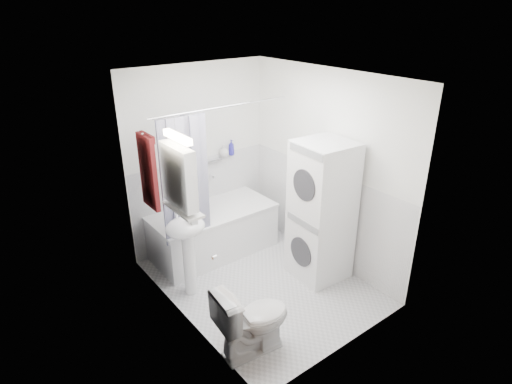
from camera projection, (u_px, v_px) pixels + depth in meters
floor at (260, 282)px, 5.08m from camera, size 2.60×2.60×0.00m
room_walls at (261, 165)px, 4.48m from camera, size 2.60×2.60×2.60m
wainscot at (245, 228)px, 5.05m from camera, size 1.98×2.58×2.58m
door at (215, 257)px, 3.75m from camera, size 0.05×2.00×2.00m
bathtub at (213, 229)px, 5.58m from camera, size 1.60×0.76×0.61m
tub_spout at (211, 176)px, 5.69m from camera, size 0.04×0.12×0.04m
curtain_rod at (223, 107)px, 4.67m from camera, size 1.78×0.02×0.02m
shower_curtain at (186, 181)px, 4.69m from camera, size 0.55×0.02×1.45m
sink at (187, 239)px, 4.62m from camera, size 0.44×0.37×1.04m
medicine_cabinet at (179, 175)px, 4.02m from camera, size 0.13×0.50×0.71m
shelf at (183, 209)px, 4.17m from camera, size 0.18×0.54×0.02m
shower_caddy at (214, 160)px, 5.62m from camera, size 0.22×0.06×0.02m
towel at (148, 170)px, 4.52m from camera, size 0.07×0.35×0.83m
washer_dryer at (321, 212)px, 4.92m from camera, size 0.64×0.63×1.68m
toilet at (253, 320)px, 3.96m from camera, size 0.77×0.49×0.71m
soap_pump at (193, 221)px, 4.48m from camera, size 0.08×0.17×0.08m
shelf_bottle at (190, 210)px, 4.04m from camera, size 0.07×0.18×0.07m
shelf_cup at (177, 199)px, 4.23m from camera, size 0.10×0.09×0.10m
shampoo_a at (224, 152)px, 5.68m from camera, size 0.13×0.17×0.13m
shampoo_b at (231, 152)px, 5.76m from camera, size 0.08×0.21×0.08m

